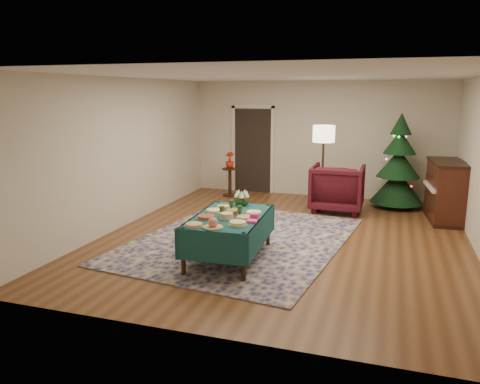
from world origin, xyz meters
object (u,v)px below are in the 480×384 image
(gift_box, at_px, (254,216))
(side_table, at_px, (230,183))
(piano, at_px, (446,192))
(potted_plant, at_px, (230,164))
(floor_lamp, at_px, (324,139))
(buffet_table, at_px, (229,224))
(christmas_tree, at_px, (398,165))
(armchair, at_px, (337,186))

(gift_box, xyz_separation_m, side_table, (-1.84, 4.21, -0.39))
(gift_box, xyz_separation_m, piano, (2.83, 3.43, -0.15))
(potted_plant, bearing_deg, floor_lamp, -24.08)
(potted_plant, relative_size, piano, 0.28)
(buffet_table, bearing_deg, gift_box, -12.35)
(buffet_table, xyz_separation_m, potted_plant, (-1.44, 4.13, 0.24))
(gift_box, bearing_deg, piano, 50.48)
(side_table, height_order, christmas_tree, christmas_tree)
(floor_lamp, distance_m, potted_plant, 2.67)
(gift_box, distance_m, christmas_tree, 4.72)
(armchair, xyz_separation_m, potted_plant, (-2.61, 0.68, 0.24))
(buffet_table, height_order, armchair, armchair)
(buffet_table, bearing_deg, piano, 45.91)
(armchair, xyz_separation_m, side_table, (-2.61, 0.68, -0.21))
(gift_box, distance_m, piano, 4.45)
(potted_plant, distance_m, piano, 4.74)
(gift_box, height_order, christmas_tree, christmas_tree)
(gift_box, bearing_deg, floor_lamp, 81.12)
(floor_lamp, relative_size, piano, 1.29)
(armchair, bearing_deg, floor_lamp, 54.11)
(side_table, xyz_separation_m, potted_plant, (0.00, 0.00, 0.45))
(buffet_table, bearing_deg, potted_plant, 109.19)
(side_table, xyz_separation_m, christmas_tree, (3.79, 0.08, 0.58))
(floor_lamp, bearing_deg, gift_box, -98.88)
(side_table, bearing_deg, floor_lamp, -24.08)
(buffet_table, height_order, potted_plant, potted_plant)
(piano, bearing_deg, christmas_tree, 135.44)
(buffet_table, height_order, piano, piano)
(side_table, relative_size, potted_plant, 1.72)
(piano, bearing_deg, floor_lamp, -173.64)
(armchair, relative_size, floor_lamp, 0.60)
(potted_plant, height_order, piano, piano)
(potted_plant, bearing_deg, gift_box, -66.38)
(armchair, relative_size, christmas_tree, 0.53)
(floor_lamp, bearing_deg, side_table, 155.92)
(buffet_table, distance_m, christmas_tree, 4.84)
(buffet_table, distance_m, floor_lamp, 3.36)
(potted_plant, bearing_deg, piano, -9.54)
(floor_lamp, bearing_deg, armchair, 53.95)
(piano, bearing_deg, buffet_table, -134.09)
(christmas_tree, bearing_deg, side_table, -178.74)
(buffet_table, xyz_separation_m, piano, (3.24, 3.34, 0.03))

